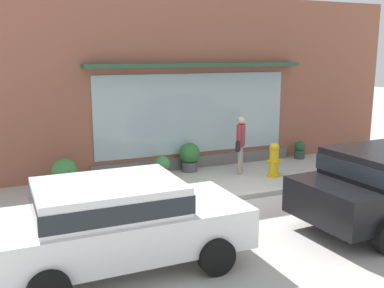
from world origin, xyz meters
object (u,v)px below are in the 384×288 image
object	(u,v)px
pedestrian_with_handbag	(241,141)
potted_plant_window_right	(190,156)
potted_plant_corner_tall	(64,173)
fire_hydrant	(274,160)
parked_car_white	(117,218)
potted_plant_window_center	(300,150)
potted_plant_low_front	(162,166)

from	to	relation	value
pedestrian_with_handbag	potted_plant_window_right	size ratio (longest dim) A/B	1.96
potted_plant_corner_tall	fire_hydrant	bearing A→B (deg)	-11.17
pedestrian_with_handbag	parked_car_white	xyz separation A→B (m)	(-4.64, -4.19, -0.15)
fire_hydrant	potted_plant_window_right	size ratio (longest dim) A/B	1.14
parked_car_white	potted_plant_corner_tall	size ratio (longest dim) A/B	5.09
potted_plant_window_center	potted_plant_corner_tall	world-z (taller)	potted_plant_corner_tall
fire_hydrant	potted_plant_corner_tall	size ratio (longest dim) A/B	1.21
potted_plant_window_right	potted_plant_low_front	size ratio (longest dim) A/B	1.43
potted_plant_corner_tall	potted_plant_window_center	bearing A→B (deg)	2.99
fire_hydrant	potted_plant_window_right	xyz separation A→B (m)	(-1.96, 1.47, -0.02)
fire_hydrant	potted_plant_corner_tall	bearing A→B (deg)	168.83
pedestrian_with_handbag	potted_plant_low_front	xyz separation A→B (m)	(-2.16, 0.60, -0.67)
potted_plant_window_right	potted_plant_window_center	xyz separation A→B (m)	(3.98, 0.04, -0.17)
fire_hydrant	pedestrian_with_handbag	size ratio (longest dim) A/B	0.58
fire_hydrant	parked_car_white	bearing A→B (deg)	-146.44
potted_plant_low_front	pedestrian_with_handbag	bearing A→B (deg)	-15.53
pedestrian_with_handbag	potted_plant_window_right	bearing A→B (deg)	-85.10
parked_car_white	potted_plant_window_center	bearing A→B (deg)	34.08
pedestrian_with_handbag	potted_plant_low_front	size ratio (longest dim) A/B	2.80
fire_hydrant	potted_plant_corner_tall	xyz separation A→B (m)	(-5.60, 1.11, -0.05)
fire_hydrant	pedestrian_with_handbag	xyz separation A→B (m)	(-0.75, 0.61, 0.50)
potted_plant_window_center	pedestrian_with_handbag	bearing A→B (deg)	-162.12
fire_hydrant	potted_plant_window_right	bearing A→B (deg)	143.24
potted_plant_low_front	potted_plant_window_right	bearing A→B (deg)	15.01
potted_plant_window_center	potted_plant_low_front	bearing A→B (deg)	-176.64
fire_hydrant	potted_plant_window_center	bearing A→B (deg)	36.74
potted_plant_low_front	potted_plant_window_center	xyz separation A→B (m)	(4.92, 0.29, -0.01)
potted_plant_corner_tall	pedestrian_with_handbag	bearing A→B (deg)	-5.80
parked_car_white	potted_plant_low_front	distance (m)	5.42
pedestrian_with_handbag	potted_plant_window_center	distance (m)	2.98
pedestrian_with_handbag	parked_car_white	size ratio (longest dim) A/B	0.41
pedestrian_with_handbag	potted_plant_corner_tall	distance (m)	4.91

